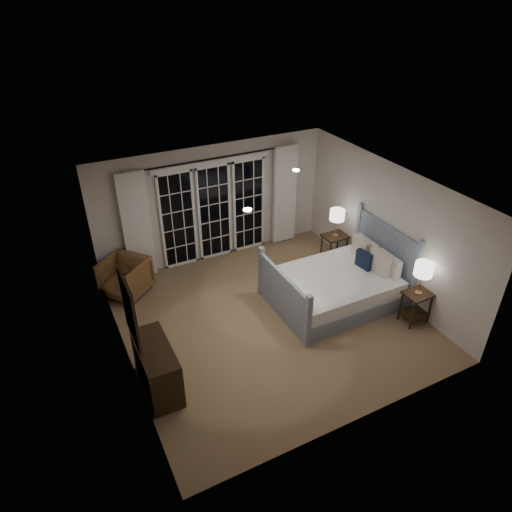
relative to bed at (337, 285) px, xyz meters
name	(u,v)px	position (x,y,z in m)	size (l,w,h in m)	color
floor	(269,319)	(-1.41, 0.07, -0.34)	(5.00, 5.00, 0.00)	olive
ceiling	(271,191)	(-1.41, 0.07, 2.16)	(5.00, 5.00, 0.00)	white
wall_left	(119,301)	(-3.91, 0.07, 0.91)	(0.02, 5.00, 2.50)	silver
wall_right	(387,228)	(1.09, 0.07, 0.91)	(0.02, 5.00, 2.50)	silver
wall_back	(213,203)	(-1.41, 2.57, 0.91)	(5.00, 0.02, 2.50)	silver
wall_front	(365,355)	(-1.41, -2.43, 0.91)	(5.00, 0.02, 2.50)	silver
french_doors	(214,211)	(-1.41, 2.53, 0.75)	(2.50, 0.04, 2.20)	black
curtain_rod	(213,159)	(-1.41, 2.47, 1.91)	(0.03, 0.03, 3.50)	black
curtain_left	(137,227)	(-3.06, 2.45, 0.81)	(0.55, 0.10, 2.25)	white
curtain_right	(285,195)	(0.24, 2.45, 0.81)	(0.55, 0.10, 2.25)	white
downlight_a	(296,170)	(-0.61, 0.67, 2.15)	(0.12, 0.12, 0.01)	white
downlight_b	(248,210)	(-2.01, -0.33, 2.15)	(0.12, 0.12, 0.01)	white
bed	(337,285)	(0.00, 0.00, 0.00)	(2.31, 1.66, 1.35)	#8691A2
nightstand_left	(416,303)	(0.86, -1.14, 0.07)	(0.47, 0.38, 0.62)	black
nightstand_right	(334,245)	(0.73, 1.15, 0.09)	(0.50, 0.40, 0.65)	black
lamp_left	(424,270)	(0.86, -1.14, 0.76)	(0.31, 0.31, 0.61)	tan
lamp_right	(337,215)	(0.73, 1.15, 0.79)	(0.31, 0.31, 0.59)	tan
armchair	(125,277)	(-3.51, 2.02, 0.03)	(0.79, 0.81, 0.74)	brown
dresser	(157,368)	(-3.64, -0.59, 0.05)	(0.47, 1.11, 0.78)	black
mirror	(130,310)	(-3.88, -0.59, 1.21)	(0.05, 0.85, 1.00)	black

